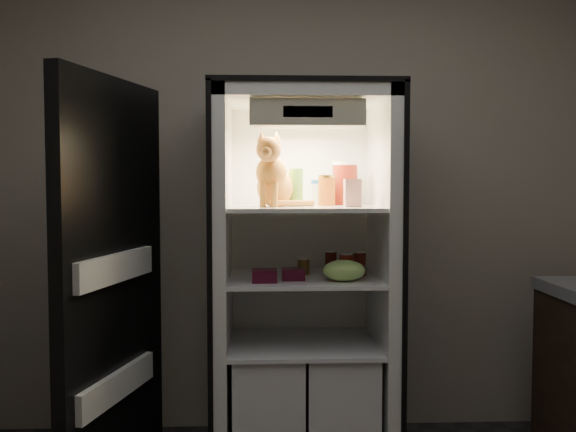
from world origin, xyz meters
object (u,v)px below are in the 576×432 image
(salsa_jar, at_px, (327,190))
(refrigerator, at_px, (303,303))
(pepper_jar, at_px, (345,183))
(berry_box_left, at_px, (265,276))
(mayo_tub, at_px, (320,193))
(soda_can_c, at_px, (346,266))
(cream_carton, at_px, (352,193))
(soda_can_b, at_px, (359,264))
(parmesan_shaker, at_px, (296,187))
(berry_box_right, at_px, (293,274))
(soda_can_a, at_px, (331,262))
(tabby_cat, at_px, (273,179))
(condiment_jar, at_px, (304,266))
(grape_bag, at_px, (344,270))

(salsa_jar, bearing_deg, refrigerator, 159.53)
(pepper_jar, relative_size, berry_box_left, 1.91)
(mayo_tub, height_order, soda_can_c, mayo_tub)
(cream_carton, relative_size, soda_can_b, 1.12)
(parmesan_shaker, relative_size, cream_carton, 1.39)
(refrigerator, bearing_deg, pepper_jar, 16.57)
(salsa_jar, bearing_deg, soda_can_c, -56.99)
(mayo_tub, relative_size, cream_carton, 0.96)
(salsa_jar, distance_m, cream_carton, 0.17)
(cream_carton, height_order, soda_can_b, cream_carton)
(berry_box_right, bearing_deg, soda_can_a, 47.60)
(refrigerator, relative_size, soda_can_b, 15.94)
(cream_carton, xyz_separation_m, berry_box_left, (-0.42, -0.05, -0.39))
(tabby_cat, bearing_deg, cream_carton, 2.39)
(mayo_tub, distance_m, salsa_jar, 0.08)
(parmesan_shaker, bearing_deg, tabby_cat, -153.04)
(tabby_cat, xyz_separation_m, soda_can_a, (0.30, 0.16, -0.43))
(cream_carton, bearing_deg, berry_box_right, 179.32)
(pepper_jar, height_order, soda_can_c, pepper_jar)
(soda_can_c, distance_m, condiment_jar, 0.26)
(mayo_tub, relative_size, berry_box_left, 1.10)
(cream_carton, height_order, condiment_jar, cream_carton)
(condiment_jar, bearing_deg, grape_bag, -52.03)
(pepper_jar, xyz_separation_m, condiment_jar, (-0.22, -0.06, -0.42))
(condiment_jar, bearing_deg, soda_can_a, 19.01)
(pepper_jar, xyz_separation_m, cream_carton, (0.01, -0.24, -0.04))
(parmesan_shaker, height_order, berry_box_left, parmesan_shaker)
(grape_bag, bearing_deg, salsa_jar, 110.01)
(soda_can_a, relative_size, grape_bag, 0.55)
(salsa_jar, xyz_separation_m, soda_can_b, (0.16, -0.00, -0.37))
(salsa_jar, relative_size, pepper_jar, 0.69)
(soda_can_c, bearing_deg, berry_box_right, -179.71)
(grape_bag, xyz_separation_m, berry_box_left, (-0.38, -0.01, -0.02))
(soda_can_a, xyz_separation_m, soda_can_c, (0.05, -0.22, 0.01))
(mayo_tub, distance_m, cream_carton, 0.25)
(soda_can_a, height_order, berry_box_right, soda_can_a)
(soda_can_a, bearing_deg, cream_carton, -71.13)
(berry_box_left, bearing_deg, pepper_jar, 35.35)
(mayo_tub, height_order, salsa_jar, salsa_jar)
(soda_can_c, bearing_deg, grape_bag, -107.13)
(soda_can_a, bearing_deg, salsa_jar, -108.24)
(cream_carton, bearing_deg, parmesan_shaker, 154.55)
(mayo_tub, distance_m, soda_can_a, 0.36)
(parmesan_shaker, xyz_separation_m, soda_can_b, (0.32, 0.00, -0.38))
(salsa_jar, distance_m, berry_box_right, 0.45)
(refrigerator, height_order, soda_can_b, refrigerator)
(tabby_cat, distance_m, berry_box_left, 0.47)
(condiment_jar, distance_m, grape_bag, 0.29)
(grape_bag, bearing_deg, condiment_jar, 127.97)
(pepper_jar, relative_size, grape_bag, 1.09)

